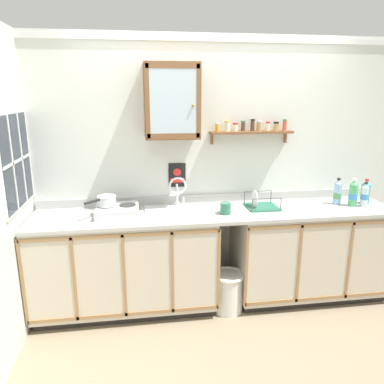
% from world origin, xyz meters
% --- Properties ---
extents(floor, '(6.30, 6.30, 0.00)m').
position_xyz_m(floor, '(0.00, 0.00, 0.00)').
color(floor, gray).
rests_on(floor, ground).
extents(back_wall, '(3.90, 0.07, 2.45)m').
position_xyz_m(back_wall, '(0.00, 0.76, 1.23)').
color(back_wall, silver).
rests_on(back_wall, ground).
extents(lower_cabinet_run, '(1.61, 0.61, 0.88)m').
position_xyz_m(lower_cabinet_run, '(-0.84, 0.43, 0.44)').
color(lower_cabinet_run, black).
rests_on(lower_cabinet_run, ground).
extents(lower_cabinet_run_right, '(1.46, 0.61, 0.88)m').
position_xyz_m(lower_cabinet_run_right, '(0.91, 0.43, 0.44)').
color(lower_cabinet_run_right, black).
rests_on(lower_cabinet_run_right, ground).
extents(countertop, '(3.26, 0.63, 0.03)m').
position_xyz_m(countertop, '(0.00, 0.43, 0.90)').
color(countertop, '#B2B2AD').
rests_on(countertop, lower_cabinet_run).
extents(backsplash, '(3.26, 0.02, 0.08)m').
position_xyz_m(backsplash, '(0.00, 0.72, 0.95)').
color(backsplash, '#B2B2AD').
rests_on(backsplash, countertop).
extents(sink, '(0.59, 0.46, 0.42)m').
position_xyz_m(sink, '(-0.35, 0.47, 0.88)').
color(sink, silver).
rests_on(sink, countertop).
extents(hot_plate_stove, '(0.36, 0.33, 0.08)m').
position_xyz_m(hot_plate_stove, '(-0.88, 0.44, 0.95)').
color(hot_plate_stove, silver).
rests_on(hot_plate_stove, countertop).
extents(saucepan, '(0.25, 0.25, 0.09)m').
position_xyz_m(saucepan, '(-0.97, 0.46, 1.04)').
color(saucepan, silver).
rests_on(saucepan, hot_plate_stove).
extents(bottle_water_blue_0, '(0.07, 0.07, 0.25)m').
position_xyz_m(bottle_water_blue_0, '(1.17, 0.48, 1.02)').
color(bottle_water_blue_0, '#8CB7E0').
rests_on(bottle_water_blue_0, countertop).
extents(bottle_soda_green_1, '(0.08, 0.08, 0.26)m').
position_xyz_m(bottle_soda_green_1, '(1.29, 0.40, 1.03)').
color(bottle_soda_green_1, '#4CB266').
rests_on(bottle_soda_green_1, countertop).
extents(bottle_detergent_teal_2, '(0.08, 0.08, 0.24)m').
position_xyz_m(bottle_detergent_teal_2, '(1.45, 0.46, 1.02)').
color(bottle_detergent_teal_2, teal).
rests_on(bottle_detergent_teal_2, countertop).
extents(bottle_water_clear_3, '(0.07, 0.07, 0.23)m').
position_xyz_m(bottle_water_clear_3, '(1.39, 0.37, 1.02)').
color(bottle_water_clear_3, silver).
rests_on(bottle_water_clear_3, countertop).
extents(dish_rack, '(0.29, 0.28, 0.17)m').
position_xyz_m(dish_rack, '(0.42, 0.47, 0.94)').
color(dish_rack, '#26664C').
rests_on(dish_rack, countertop).
extents(mug, '(0.09, 0.13, 0.10)m').
position_xyz_m(mug, '(0.05, 0.34, 0.96)').
color(mug, '#337259').
rests_on(mug, countertop).
extents(wall_cabinet, '(0.47, 0.33, 0.63)m').
position_xyz_m(wall_cabinet, '(-0.39, 0.58, 1.87)').
color(wall_cabinet, brown).
extents(spice_shelf, '(0.77, 0.14, 0.23)m').
position_xyz_m(spice_shelf, '(0.36, 0.67, 1.61)').
color(spice_shelf, brown).
extents(warning_sign, '(0.16, 0.01, 0.23)m').
position_xyz_m(warning_sign, '(-0.33, 0.73, 1.19)').
color(warning_sign, black).
extents(window, '(0.03, 0.72, 0.77)m').
position_xyz_m(window, '(-1.65, 0.38, 1.42)').
color(window, '#262D38').
extents(trash_bin, '(0.30, 0.30, 0.37)m').
position_xyz_m(trash_bin, '(0.08, 0.26, 0.19)').
color(trash_bin, silver).
rests_on(trash_bin, ground).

